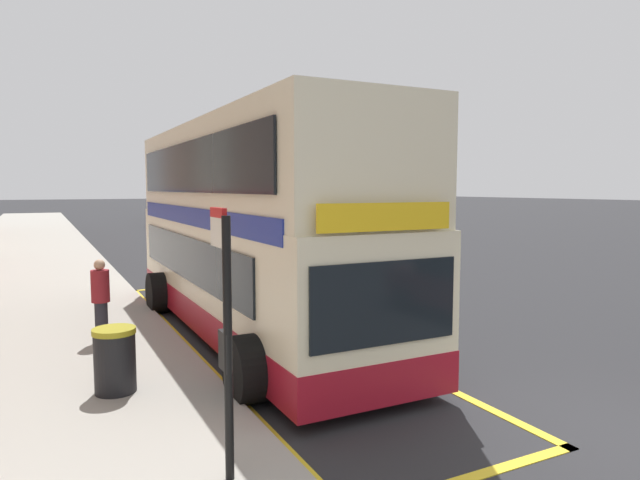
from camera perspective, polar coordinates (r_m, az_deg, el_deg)
The scene contains 10 objects.
ground_plane at distance 36.39m, azimuth -16.73°, elevation 0.28°, with size 260.00×260.00×0.00m, color #28282B.
pavement_near at distance 35.82m, azimuth -27.81°, elevation -0.08°, with size 6.00×76.00×0.14m, color #A39E93.
double_decker_bus at distance 11.79m, azimuth -7.28°, elevation 0.35°, with size 3.24×10.34×4.40m.
bus_bay_markings at distance 11.87m, azimuth -6.42°, elevation -9.70°, with size 3.19×13.05×0.01m.
bus_stop_sign at distance 5.70m, azimuth -9.71°, elevation -8.27°, with size 0.09×0.51×2.75m.
parked_car_silver_kerbside at distance 58.27m, azimuth -15.97°, elevation 2.91°, with size 2.09×4.20×1.62m.
parked_car_silver_across at distance 30.21m, azimuth -8.69°, elevation 0.97°, with size 2.09×4.20×1.62m.
parked_car_white_ahead at distance 47.28m, azimuth -15.88°, elevation 2.39°, with size 2.09×4.20×1.62m.
pedestrian_waiting_near_sign at distance 11.44m, azimuth -21.62°, elevation -5.51°, with size 0.34×0.34×1.59m.
litter_bin at distance 8.69m, azimuth -20.33°, elevation -11.48°, with size 0.61×0.61×0.94m.
Camera 1 is at (-6.41, -3.69, 3.09)m, focal length 31.13 mm.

